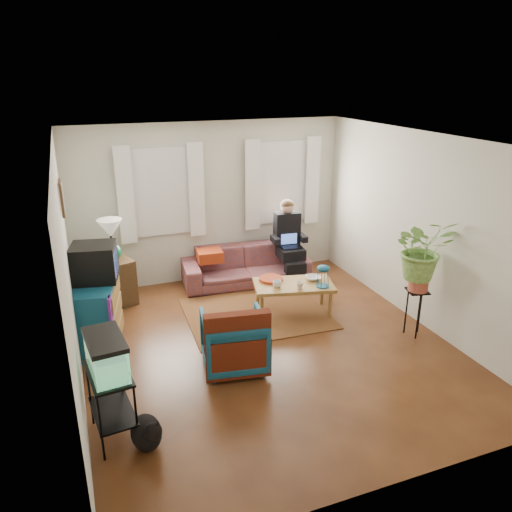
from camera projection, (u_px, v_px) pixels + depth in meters
name	position (u px, v px, depth m)	size (l,w,h in m)	color
floor	(267.00, 346.00, 6.41)	(4.50, 5.00, 0.01)	#4F2B14
ceiling	(269.00, 141.00, 5.50)	(4.50, 5.00, 0.01)	white
wall_back	(210.00, 203.00, 8.14)	(4.50, 0.01, 2.60)	silver
wall_front	(392.00, 356.00, 3.76)	(4.50, 0.01, 2.60)	silver
wall_left	(68.00, 277.00, 5.20)	(0.01, 5.00, 2.60)	silver
wall_right	(423.00, 231.00, 6.70)	(0.01, 5.00, 2.60)	silver
window_left	(161.00, 192.00, 7.77)	(1.08, 0.04, 1.38)	white
window_right	(281.00, 182.00, 8.46)	(1.08, 0.04, 1.38)	white
curtains_left	(162.00, 193.00, 7.70)	(1.36, 0.06, 1.50)	white
curtains_right	(283.00, 183.00, 8.39)	(1.36, 0.06, 1.50)	white
picture_frame	(62.00, 198.00, 5.73)	(0.04, 0.32, 0.40)	#3D2616
area_rug	(256.00, 313.00, 7.25)	(2.00, 1.60, 0.01)	maroon
sofa	(245.00, 260.00, 8.21)	(2.05, 0.81, 0.80)	brown
seated_person	(288.00, 244.00, 8.32)	(0.51, 0.63, 1.22)	black
side_table	(116.00, 282.00, 7.47)	(0.48, 0.48, 0.70)	#422C18
table_lamp	(111.00, 241.00, 7.24)	(0.36, 0.36, 0.64)	white
dresser	(98.00, 314.00, 6.31)	(0.48, 0.96, 0.86)	navy
crt_tv	(94.00, 263.00, 6.17)	(0.53, 0.48, 0.46)	black
aquarium_stand	(112.00, 405.00, 4.72)	(0.36, 0.64, 0.71)	black
aquarium	(106.00, 355.00, 4.53)	(0.32, 0.58, 0.38)	#7FD899
black_cat	(146.00, 430.00, 4.64)	(0.29, 0.44, 0.37)	black
armchair	(234.00, 339.00, 5.86)	(0.72, 0.68, 0.74)	#136773
serape_throw	(238.00, 339.00, 5.54)	(0.75, 0.17, 0.61)	#9E0A0A
coffee_table	(293.00, 298.00, 7.22)	(1.12, 0.61, 0.47)	brown
cup_a	(277.00, 284.00, 7.00)	(0.13, 0.13, 0.10)	white
cup_b	(300.00, 285.00, 6.96)	(0.10, 0.10, 0.10)	beige
bowl	(313.00, 278.00, 7.26)	(0.22, 0.22, 0.06)	white
snack_tray	(271.00, 279.00, 7.24)	(0.35, 0.35, 0.04)	#B21414
birdcage	(323.00, 276.00, 6.98)	(0.18, 0.18, 0.33)	#115B6B
plant_stand	(415.00, 313.00, 6.59)	(0.27, 0.27, 0.65)	black
potted_plant	(421.00, 258.00, 6.32)	(0.74, 0.64, 0.82)	#599947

